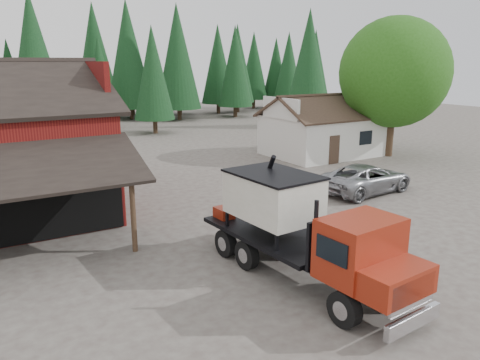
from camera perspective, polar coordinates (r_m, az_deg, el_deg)
ground at (r=19.10m, az=5.73°, el=-7.33°), size 120.00×120.00×0.00m
farmhouse at (r=36.46m, az=10.03°, el=5.65°), size 8.60×6.42×4.65m
deciduous_tree at (r=36.78m, az=18.32°, el=11.88°), size 8.00×8.00×10.20m
conifer_backdrop at (r=57.60m, az=-20.22°, el=6.44°), size 76.00×16.00×16.00m
near_pine_b at (r=47.23m, az=-10.57°, el=12.71°), size 3.96×3.96×10.40m
near_pine_c at (r=51.81m, az=8.37°, el=14.03°), size 4.84×4.84×12.40m
near_pine_d at (r=48.62m, az=-23.81°, el=13.59°), size 5.28×5.28×13.40m
feed_truck at (r=15.31m, az=7.53°, el=-5.76°), size 3.00×8.67×3.85m
silver_car at (r=26.51m, az=15.14°, el=0.20°), size 5.84×3.07×1.57m
equip_box at (r=18.26m, az=11.22°, el=-7.58°), size 1.15×1.30×0.60m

